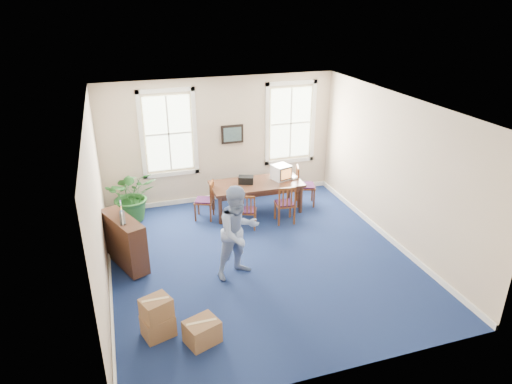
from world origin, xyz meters
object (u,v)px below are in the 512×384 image
object	(u,v)px
crt_tv	(281,172)
man	(238,232)
potted_plant	(132,195)
cardboard_boxes	(168,311)
conference_table	(256,197)
chair_near_left	(248,210)
credenza	(125,243)

from	to	relation	value
crt_tv	man	xyz separation A→B (m)	(-1.85, -2.63, -0.03)
man	potted_plant	distance (m)	3.53
man	cardboard_boxes	world-z (taller)	man
conference_table	chair_near_left	world-z (taller)	chair_near_left
man	cardboard_boxes	size ratio (longest dim) A/B	1.45
cardboard_boxes	credenza	bearing A→B (deg)	103.96
credenza	cardboard_boxes	size ratio (longest dim) A/B	1.02
man	chair_near_left	bearing A→B (deg)	48.91
conference_table	chair_near_left	bearing A→B (deg)	-120.53
conference_table	credenza	xyz separation A→B (m)	(-3.25, -1.59, 0.13)
crt_tv	credenza	xyz separation A→B (m)	(-3.92, -1.64, -0.44)
chair_near_left	cardboard_boxes	xyz separation A→B (m)	(-2.25, -3.01, -0.07)
chair_near_left	man	size ratio (longest dim) A/B	0.47
conference_table	man	size ratio (longest dim) A/B	1.22
chair_near_left	cardboard_boxes	bearing A→B (deg)	74.32
chair_near_left	potted_plant	size ratio (longest dim) A/B	0.67
crt_tv	cardboard_boxes	size ratio (longest dim) A/B	0.35
conference_table	credenza	distance (m)	3.62
conference_table	potted_plant	bearing A→B (deg)	171.55
man	credenza	size ratio (longest dim) A/B	1.43
conference_table	crt_tv	world-z (taller)	crt_tv
crt_tv	potted_plant	world-z (taller)	potted_plant
chair_near_left	man	xyz separation A→B (m)	(-0.73, -1.82, 0.48)
man	conference_table	bearing A→B (deg)	46.06
potted_plant	cardboard_boxes	bearing A→B (deg)	-86.67
conference_table	chair_near_left	size ratio (longest dim) A/B	2.57
crt_tv	cardboard_boxes	bearing A→B (deg)	-149.51
chair_near_left	potted_plant	world-z (taller)	potted_plant
potted_plant	cardboard_boxes	distance (m)	4.25
man	credenza	world-z (taller)	man
credenza	cardboard_boxes	xyz separation A→B (m)	(0.54, -2.19, -0.14)
potted_plant	cardboard_boxes	world-z (taller)	potted_plant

